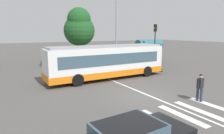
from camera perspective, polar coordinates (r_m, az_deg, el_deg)
The scene contains 13 objects.
ground_plane at distance 13.36m, azimuth 9.22°, elevation -8.47°, with size 160.00×160.00×0.00m, color #514F4C.
city_transit_bus at distance 17.96m, azimuth -1.37°, elevation 1.61°, with size 11.32×2.68×3.06m.
pedestrian_crossing_street at distance 13.19m, azimuth 24.28°, elevation -5.09°, with size 0.58×0.41×1.72m.
parked_car_silver at distance 25.36m, azimuth -17.07°, elevation 1.75°, with size 2.07×4.59×1.35m.
parked_car_red at distance 25.95m, azimuth -11.37°, elevation 2.17°, with size 2.01×4.57×1.35m.
parked_car_white at distance 27.55m, azimuth -6.59°, elevation 2.74°, with size 2.14×4.62×1.35m.
parked_car_champagne at distance 28.51m, azimuth -1.58°, elevation 3.04°, with size 2.03×4.58×1.35m.
traffic_light_far_corner at distance 25.77m, azimuth 12.42°, elevation 8.16°, with size 0.33×0.32×5.25m.
bus_stop_shelter at distance 28.50m, azimuth 10.77°, elevation 6.21°, with size 4.13×1.54×3.25m.
twin_arm_street_lamp at distance 25.50m, azimuth 1.29°, elevation 13.36°, with size 3.93×0.32×9.40m.
background_tree_right at distance 32.98m, azimuth -9.52°, elevation 11.33°, with size 5.06×5.06×8.22m.
crosswalk_painted_stripes at distance 10.48m, azimuth 17.17°, elevation -14.05°, with size 7.13×3.06×0.01m.
lane_center_line at distance 15.11m, azimuth 5.63°, elevation -6.18°, with size 0.16×24.00×0.01m, color silver.
Camera 1 is at (-8.13, -9.73, 4.19)m, focal length 31.37 mm.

